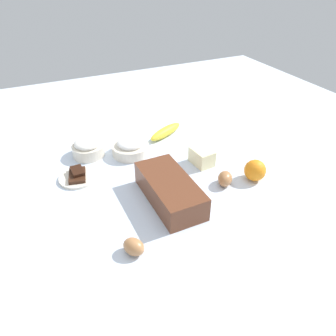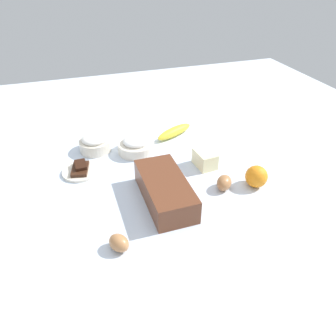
# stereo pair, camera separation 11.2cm
# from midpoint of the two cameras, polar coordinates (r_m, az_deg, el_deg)

# --- Properties ---
(ground_plane) EXTENTS (2.40, 2.40, 0.02)m
(ground_plane) POSITION_cam_midpoint_polar(r_m,az_deg,el_deg) (1.15, -2.79, -2.16)
(ground_plane) COLOR silver
(loaf_pan) EXTENTS (0.28, 0.13, 0.08)m
(loaf_pan) POSITION_cam_midpoint_polar(r_m,az_deg,el_deg) (1.02, -2.86, -3.95)
(loaf_pan) COLOR brown
(loaf_pan) RESTS_ON ground_plane
(flour_bowl) EXTENTS (0.12, 0.12, 0.07)m
(flour_bowl) POSITION_cam_midpoint_polar(r_m,az_deg,el_deg) (1.30, -16.47, 3.40)
(flour_bowl) COLOR silver
(flour_bowl) RESTS_ON ground_plane
(sugar_bowl) EXTENTS (0.14, 0.14, 0.07)m
(sugar_bowl) POSITION_cam_midpoint_polar(r_m,az_deg,el_deg) (1.27, -9.20, 3.59)
(sugar_bowl) COLOR silver
(sugar_bowl) RESTS_ON ground_plane
(banana) EXTENTS (0.12, 0.19, 0.04)m
(banana) POSITION_cam_midpoint_polar(r_m,az_deg,el_deg) (1.39, -2.73, 6.42)
(banana) COLOR yellow
(banana) RESTS_ON ground_plane
(orange_fruit) EXTENTS (0.08, 0.08, 0.08)m
(orange_fruit) POSITION_cam_midpoint_polar(r_m,az_deg,el_deg) (1.14, 12.51, -0.50)
(orange_fruit) COLOR orange
(orange_fruit) RESTS_ON ground_plane
(butter_block) EXTENTS (0.10, 0.07, 0.06)m
(butter_block) POSITION_cam_midpoint_polar(r_m,az_deg,el_deg) (1.20, 3.40, 1.94)
(butter_block) COLOR #F4EDB2
(butter_block) RESTS_ON ground_plane
(egg_near_butter) EXTENTS (0.08, 0.07, 0.05)m
(egg_near_butter) POSITION_cam_midpoint_polar(r_m,az_deg,el_deg) (0.88, -9.84, -13.77)
(egg_near_butter) COLOR #AF7647
(egg_near_butter) RESTS_ON ground_plane
(egg_beside_bowl) EXTENTS (0.08, 0.08, 0.05)m
(egg_beside_bowl) POSITION_cam_midpoint_polar(r_m,az_deg,el_deg) (1.10, 7.25, -1.99)
(egg_beside_bowl) COLOR #A77044
(egg_beside_bowl) RESTS_ON ground_plane
(chocolate_plate) EXTENTS (0.13, 0.13, 0.03)m
(chocolate_plate) POSITION_cam_midpoint_polar(r_m,az_deg,el_deg) (1.19, -18.40, -1.51)
(chocolate_plate) COLOR silver
(chocolate_plate) RESTS_ON ground_plane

